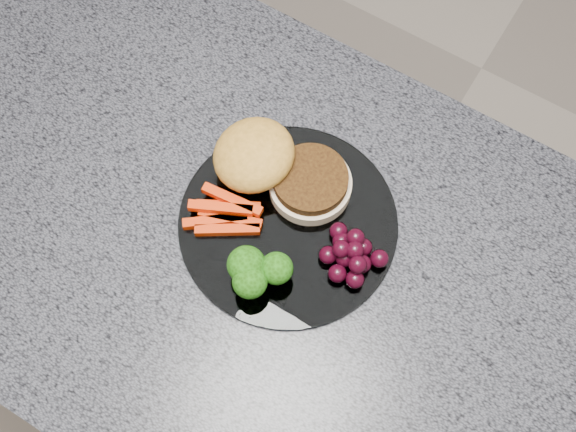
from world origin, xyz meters
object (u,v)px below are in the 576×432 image
at_px(plate, 288,224).
at_px(grape_bunch, 351,255).
at_px(island_cabinet, 279,351).
at_px(burger, 274,167).

relative_size(plate, grape_bunch, 3.32).
bearing_deg(island_cabinet, plate, 101.77).
distance_m(plate, burger, 0.07).
relative_size(burger, grape_bunch, 2.58).
height_order(island_cabinet, burger, burger).
bearing_deg(burger, island_cabinet, -81.54).
relative_size(island_cabinet, grape_bunch, 15.30).
bearing_deg(island_cabinet, grape_bunch, 28.19).
xyz_separation_m(plate, grape_bunch, (0.08, -0.00, 0.02)).
distance_m(burger, grape_bunch, 0.14).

